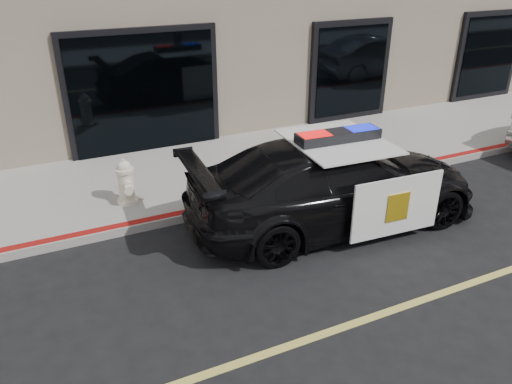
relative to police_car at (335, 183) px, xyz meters
name	(u,v)px	position (x,y,z in m)	size (l,w,h in m)	color
ground	(360,322)	(-1.13, -2.41, -0.76)	(120.00, 120.00, 0.00)	black
sidewalk_n	(215,170)	(-1.13, 2.84, -0.68)	(60.00, 3.50, 0.15)	gray
police_car	(335,183)	(0.00, 0.00, 0.00)	(2.71, 5.41, 1.69)	black
fire_hydrant	(126,183)	(-3.17, 1.97, -0.21)	(0.38, 0.53, 0.85)	#FAE7CD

